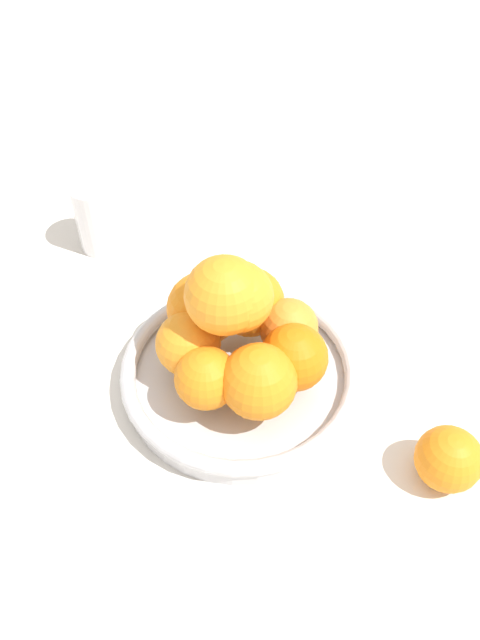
% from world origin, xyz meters
% --- Properties ---
extents(ground_plane, '(4.00, 4.00, 0.00)m').
position_xyz_m(ground_plane, '(0.00, 0.00, 0.00)').
color(ground_plane, silver).
extents(fruit_bowl, '(0.26, 0.26, 0.03)m').
position_xyz_m(fruit_bowl, '(0.00, 0.00, 0.02)').
color(fruit_bowl, silver).
rests_on(fruit_bowl, ground_plane).
extents(orange_pile, '(0.18, 0.19, 0.14)m').
position_xyz_m(orange_pile, '(0.00, -0.01, 0.09)').
color(orange_pile, orange).
rests_on(orange_pile, fruit_bowl).
extents(stray_orange, '(0.07, 0.07, 0.07)m').
position_xyz_m(stray_orange, '(-0.15, 0.18, 0.03)').
color(stray_orange, orange).
rests_on(stray_orange, ground_plane).
extents(drinking_glass, '(0.07, 0.07, 0.10)m').
position_xyz_m(drinking_glass, '(0.10, -0.29, 0.05)').
color(drinking_glass, white).
rests_on(drinking_glass, ground_plane).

